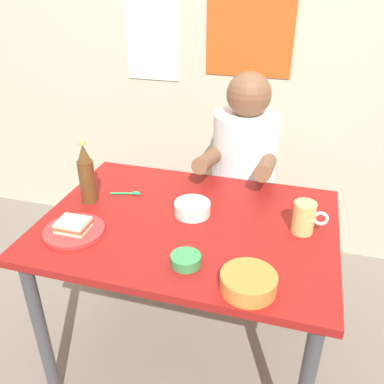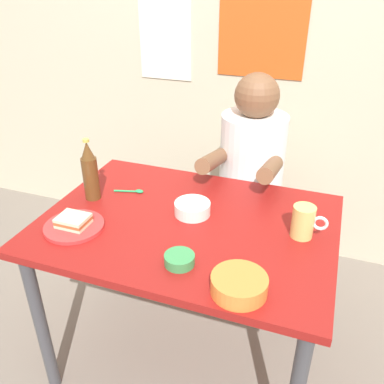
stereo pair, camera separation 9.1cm
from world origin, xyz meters
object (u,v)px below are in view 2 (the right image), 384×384
(stool, at_px, (247,225))
(beer_mug, at_px, (304,222))
(dining_table, at_px, (188,241))
(plate_orange, at_px, (74,226))
(person_seated, at_px, (252,156))
(beer_bottle, at_px, (90,172))
(dip_bowl_green, at_px, (179,259))
(sandwich, at_px, (73,221))

(stool, height_order, beer_mug, beer_mug)
(dining_table, relative_size, stool, 2.44)
(dining_table, xyz_separation_m, plate_orange, (-0.38, -0.19, 0.10))
(dining_table, relative_size, plate_orange, 5.00)
(dining_table, distance_m, person_seated, 0.64)
(beer_bottle, relative_size, dip_bowl_green, 2.62)
(plate_orange, height_order, dip_bowl_green, dip_bowl_green)
(beer_bottle, bearing_deg, beer_mug, 1.01)
(stool, distance_m, beer_bottle, 0.95)
(person_seated, relative_size, plate_orange, 3.27)
(dip_bowl_green, bearing_deg, person_seated, 87.08)
(plate_orange, distance_m, beer_mug, 0.83)
(sandwich, height_order, beer_bottle, beer_bottle)
(sandwich, bearing_deg, beer_mug, 16.38)
(stool, height_order, beer_bottle, beer_bottle)
(dining_table, relative_size, sandwich, 10.00)
(stool, bearing_deg, beer_mug, -61.90)
(sandwich, xyz_separation_m, dip_bowl_green, (0.44, -0.06, -0.01))
(person_seated, distance_m, sandwich, 0.94)
(dining_table, xyz_separation_m, dip_bowl_green, (0.06, -0.25, 0.11))
(stool, height_order, dip_bowl_green, dip_bowl_green)
(plate_orange, bearing_deg, sandwich, 0.00)
(stool, bearing_deg, person_seated, -90.00)
(beer_mug, xyz_separation_m, dip_bowl_green, (-0.35, -0.30, -0.04))
(stool, bearing_deg, sandwich, -120.79)
(dining_table, height_order, plate_orange, plate_orange)
(dining_table, relative_size, beer_bottle, 4.20)
(dining_table, xyz_separation_m, stool, (0.11, 0.63, -0.30))
(stool, xyz_separation_m, sandwich, (-0.49, -0.82, 0.42))
(stool, bearing_deg, dip_bowl_green, -92.89)
(beer_mug, xyz_separation_m, beer_bottle, (-0.85, -0.01, 0.06))
(person_seated, xyz_separation_m, sandwich, (-0.49, -0.80, 0.01))
(stool, relative_size, person_seated, 0.63)
(dining_table, relative_size, dip_bowl_green, 11.00)
(sandwich, xyz_separation_m, beer_bottle, (-0.05, 0.22, 0.09))
(stool, bearing_deg, beer_bottle, -132.17)
(plate_orange, bearing_deg, beer_mug, 16.38)
(person_seated, relative_size, sandwich, 6.54)
(beer_mug, relative_size, dip_bowl_green, 1.26)
(stool, relative_size, beer_bottle, 1.72)
(stool, distance_m, beer_mug, 0.80)
(sandwich, height_order, dip_bowl_green, sandwich)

